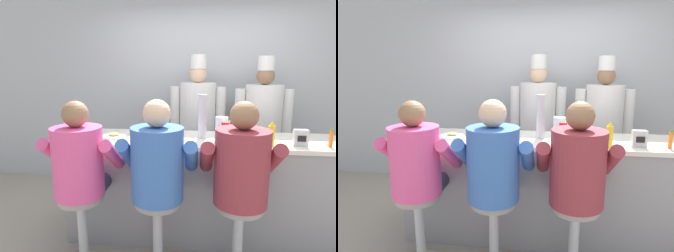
% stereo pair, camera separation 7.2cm
% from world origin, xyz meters
% --- Properties ---
extents(wall_back, '(10.00, 0.06, 2.70)m').
position_xyz_m(wall_back, '(0.00, 1.71, 1.35)').
color(wall_back, '#B2B7BC').
rests_on(wall_back, ground_plane).
extents(diner_counter, '(2.63, 0.67, 1.00)m').
position_xyz_m(diner_counter, '(0.00, 0.33, 0.50)').
color(diner_counter, gray).
rests_on(diner_counter, ground_plane).
extents(ketchup_bottle_red, '(0.07, 0.07, 0.25)m').
position_xyz_m(ketchup_bottle_red, '(0.19, 0.16, 1.11)').
color(ketchup_bottle_red, red).
rests_on(ketchup_bottle_red, diner_counter).
extents(mustard_bottle_yellow, '(0.06, 0.06, 0.23)m').
position_xyz_m(mustard_bottle_yellow, '(0.57, 0.10, 1.10)').
color(mustard_bottle_yellow, yellow).
rests_on(mustard_bottle_yellow, diner_counter).
extents(hot_sauce_bottle_orange, '(0.03, 0.03, 0.15)m').
position_xyz_m(hot_sauce_bottle_orange, '(1.07, 0.15, 1.07)').
color(hot_sauce_bottle_orange, orange).
rests_on(hot_sauce_bottle_orange, diner_counter).
extents(water_pitcher_clear, '(0.14, 0.12, 0.22)m').
position_xyz_m(water_pitcher_clear, '(0.16, 0.29, 1.11)').
color(water_pitcher_clear, silver).
rests_on(water_pitcher_clear, diner_counter).
extents(breakfast_plate, '(0.23, 0.23, 0.05)m').
position_xyz_m(breakfast_plate, '(-0.87, 0.28, 1.01)').
color(breakfast_plate, white).
rests_on(breakfast_plate, diner_counter).
extents(cereal_bowl, '(0.14, 0.14, 0.06)m').
position_xyz_m(cereal_bowl, '(-0.54, 0.36, 1.03)').
color(cereal_bowl, white).
rests_on(cereal_bowl, diner_counter).
extents(coffee_mug_tan, '(0.14, 0.09, 0.09)m').
position_xyz_m(coffee_mug_tan, '(-1.16, 0.22, 1.04)').
color(coffee_mug_tan, beige).
rests_on(coffee_mug_tan, diner_counter).
extents(coffee_mug_white, '(0.12, 0.08, 0.09)m').
position_xyz_m(coffee_mug_white, '(0.48, 0.14, 1.04)').
color(coffee_mug_white, white).
rests_on(coffee_mug_white, diner_counter).
extents(cup_stack_steel, '(0.09, 0.09, 0.42)m').
position_xyz_m(cup_stack_steel, '(-0.01, 0.34, 1.21)').
color(cup_stack_steel, '#B7BABF').
rests_on(cup_stack_steel, diner_counter).
extents(napkin_dispenser_chrome, '(0.12, 0.07, 0.14)m').
position_xyz_m(napkin_dispenser_chrome, '(0.83, 0.15, 1.07)').
color(napkin_dispenser_chrome, silver).
rests_on(napkin_dispenser_chrome, diner_counter).
extents(diner_seated_pink, '(0.60, 0.60, 1.41)m').
position_xyz_m(diner_seated_pink, '(-0.99, -0.24, 0.88)').
color(diner_seated_pink, '#B2B5BA').
rests_on(diner_seated_pink, ground_plane).
extents(diner_seated_blue, '(0.62, 0.61, 1.43)m').
position_xyz_m(diner_seated_blue, '(-0.36, -0.24, 0.88)').
color(diner_seated_blue, '#B2B5BA').
rests_on(diner_seated_blue, ground_plane).
extents(diner_seated_maroon, '(0.62, 0.61, 1.43)m').
position_xyz_m(diner_seated_maroon, '(0.28, -0.24, 0.88)').
color(diner_seated_maroon, '#B2B5BA').
rests_on(diner_seated_maroon, ground_plane).
extents(cook_in_whites_near, '(0.72, 0.46, 1.83)m').
position_xyz_m(cook_in_whites_near, '(-0.07, 1.34, 1.01)').
color(cook_in_whites_near, '#232328').
rests_on(cook_in_whites_near, ground_plane).
extents(cook_in_whites_far, '(0.71, 0.45, 1.81)m').
position_xyz_m(cook_in_whites_far, '(0.75, 1.27, 0.99)').
color(cook_in_whites_far, '#232328').
rests_on(cook_in_whites_far, ground_plane).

